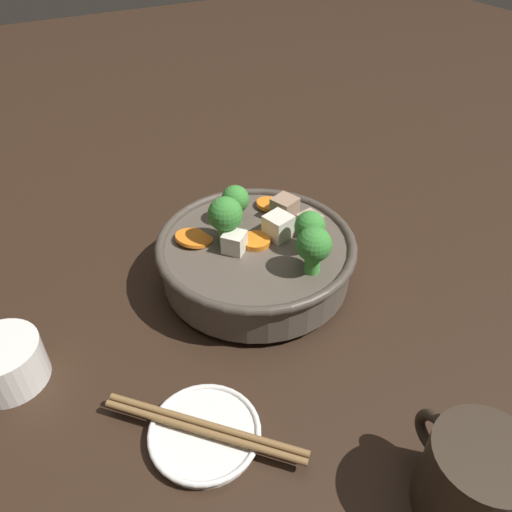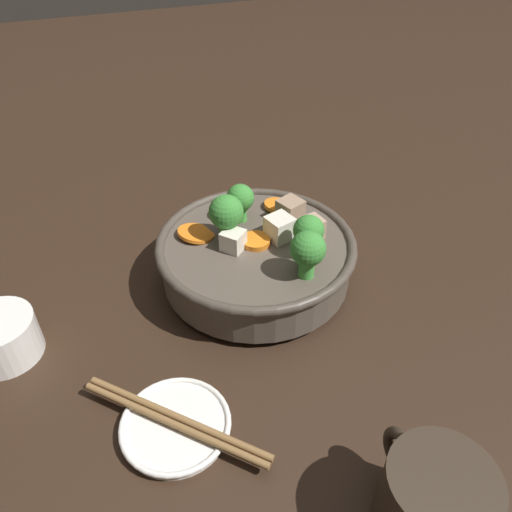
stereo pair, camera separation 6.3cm
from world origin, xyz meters
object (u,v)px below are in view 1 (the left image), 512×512
side_saucer (205,433)px  tea_cup (5,363)px  dark_mug (472,479)px  stirfry_bowl (257,254)px  chopsticks_pair (204,428)px

side_saucer → tea_cup: 0.22m
dark_mug → tea_cup: bearing=44.1°
stirfry_bowl → chopsticks_pair: stirfry_bowl is taller
side_saucer → tea_cup: size_ratio=1.36×
stirfry_bowl → dark_mug: 0.34m
tea_cup → chopsticks_pair: size_ratio=0.51×
dark_mug → side_saucer: bearing=45.5°
stirfry_bowl → chopsticks_pair: 0.23m
chopsticks_pair → stirfry_bowl: bearing=-41.4°
stirfry_bowl → tea_cup: bearing=92.1°
tea_cup → dark_mug: dark_mug is taller
side_saucer → dark_mug: (-0.16, -0.17, 0.04)m
chopsticks_pair → tea_cup: bearing=42.8°
side_saucer → chopsticks_pair: 0.01m
side_saucer → dark_mug: bearing=-134.5°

